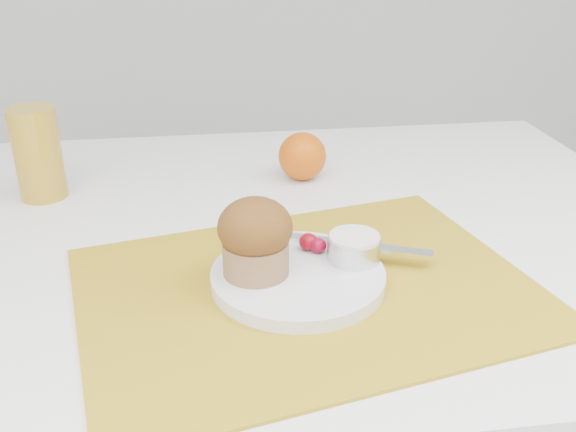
{
  "coord_description": "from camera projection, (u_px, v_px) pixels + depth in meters",
  "views": [
    {
      "loc": [
        -0.04,
        -0.72,
        1.13
      ],
      "look_at": [
        0.05,
        -0.03,
        0.8
      ],
      "focal_mm": 40.0,
      "sensor_mm": 36.0,
      "label": 1
    }
  ],
  "objects": [
    {
      "name": "placemat",
      "position": [
        307.0,
        289.0,
        0.71
      ],
      "size": [
        0.56,
        0.46,
        0.0
      ],
      "primitive_type": "cube",
      "rotation": [
        0.0,
        0.0,
        0.21
      ],
      "color": "#B28C18",
      "rests_on": "table"
    },
    {
      "name": "plate",
      "position": [
        298.0,
        277.0,
        0.72
      ],
      "size": [
        0.25,
        0.25,
        0.02
      ],
      "primitive_type": "cylinder",
      "rotation": [
        0.0,
        0.0,
        -0.34
      ],
      "color": "silver",
      "rests_on": "placemat"
    },
    {
      "name": "ramekin",
      "position": [
        354.0,
        249.0,
        0.73
      ],
      "size": [
        0.08,
        0.08,
        0.03
      ],
      "primitive_type": "cylinder",
      "rotation": [
        0.0,
        0.0,
        -0.35
      ],
      "color": "silver",
      "rests_on": "plate"
    },
    {
      "name": "cream",
      "position": [
        355.0,
        238.0,
        0.73
      ],
      "size": [
        0.07,
        0.07,
        0.01
      ],
      "primitive_type": "cylinder",
      "rotation": [
        0.0,
        0.0,
        0.23
      ],
      "color": "white",
      "rests_on": "ramekin"
    },
    {
      "name": "raspberry_near",
      "position": [
        308.0,
        242.0,
        0.75
      ],
      "size": [
        0.02,
        0.02,
        0.02
      ],
      "primitive_type": "ellipsoid",
      "color": "#590209",
      "rests_on": "plate"
    },
    {
      "name": "raspberry_far",
      "position": [
        318.0,
        245.0,
        0.75
      ],
      "size": [
        0.02,
        0.02,
        0.02
      ],
      "primitive_type": "ellipsoid",
      "color": "#5F0215",
      "rests_on": "plate"
    },
    {
      "name": "butter_knife",
      "position": [
        353.0,
        245.0,
        0.76
      ],
      "size": [
        0.18,
        0.09,
        0.0
      ],
      "primitive_type": "cube",
      "rotation": [
        0.0,
        0.0,
        -0.41
      ],
      "color": "silver",
      "rests_on": "plate"
    },
    {
      "name": "orange",
      "position": [
        302.0,
        156.0,
        0.99
      ],
      "size": [
        0.07,
        0.07,
        0.07
      ],
      "primitive_type": "sphere",
      "color": "#D25607",
      "rests_on": "table"
    },
    {
      "name": "juice_glass",
      "position": [
        38.0,
        154.0,
        0.92
      ],
      "size": [
        0.08,
        0.08,
        0.13
      ],
      "primitive_type": "cylinder",
      "rotation": [
        0.0,
        0.0,
        0.13
      ],
      "color": "#B78F22",
      "rests_on": "table"
    },
    {
      "name": "muffin",
      "position": [
        255.0,
        237.0,
        0.69
      ],
      "size": [
        0.08,
        0.08,
        0.09
      ],
      "color": "#956C48",
      "rests_on": "plate"
    }
  ]
}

